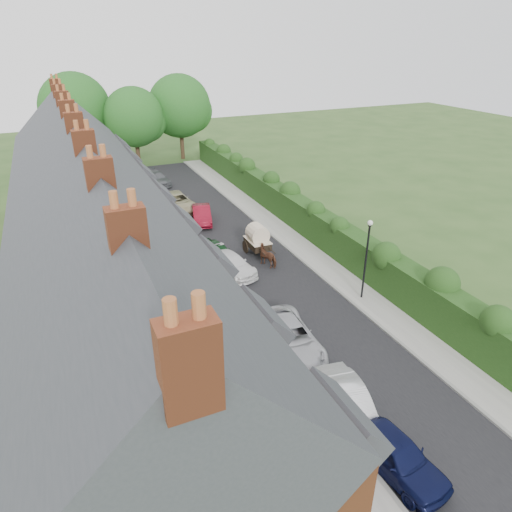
{
  "coord_description": "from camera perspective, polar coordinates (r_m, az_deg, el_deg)",
  "views": [
    {
      "loc": [
        -12.26,
        -15.19,
        14.68
      ],
      "look_at": [
        -1.9,
        7.97,
        2.2
      ],
      "focal_mm": 32.0,
      "sensor_mm": 36.0,
      "label": 1
    }
  ],
  "objects": [
    {
      "name": "car_beige",
      "position": [
        42.47,
        -9.9,
        6.66
      ],
      "size": [
        3.09,
        5.69,
        1.51
      ],
      "primitive_type": "imported",
      "rotation": [
        0.0,
        0.0,
        0.11
      ],
      "color": "tan",
      "rests_on": "ground"
    },
    {
      "name": "kerb_house_side",
      "position": [
        31.23,
        -5.05,
        -1.82
      ],
      "size": [
        0.18,
        58.0,
        0.13
      ],
      "primitive_type": "cube",
      "color": "gray",
      "rests_on": "ground"
    },
    {
      "name": "pavement_hedge_side",
      "position": [
        33.92,
        6.4,
        0.49
      ],
      "size": [
        2.2,
        58.0,
        0.12
      ],
      "primitive_type": "cube",
      "color": "gray",
      "rests_on": "ground"
    },
    {
      "name": "car_red",
      "position": [
        39.32,
        -6.8,
        5.18
      ],
      "size": [
        2.46,
        4.47,
        1.4
      ],
      "primitive_type": "imported",
      "rotation": [
        0.0,
        0.0,
        -0.25
      ],
      "color": "maroon",
      "rests_on": "ground"
    },
    {
      "name": "ground",
      "position": [
        24.42,
        12.02,
        -11.44
      ],
      "size": [
        140.0,
        140.0,
        0.0
      ],
      "primitive_type": "plane",
      "color": "#2D4C1E",
      "rests_on": "ground"
    },
    {
      "name": "horse_cart",
      "position": [
        32.92,
        0.18,
        2.31
      ],
      "size": [
        1.48,
        3.27,
        2.36
      ],
      "color": "black",
      "rests_on": "ground"
    },
    {
      "name": "car_silver_b",
      "position": [
        23.55,
        4.14,
        -10.13
      ],
      "size": [
        3.04,
        5.65,
        1.51
      ],
      "primitive_type": "imported",
      "rotation": [
        0.0,
        0.0,
        -0.1
      ],
      "color": "#B5B6BD",
      "rests_on": "ground"
    },
    {
      "name": "pavement_house_side",
      "position": [
        31.01,
        -6.44,
        -2.11
      ],
      "size": [
        1.7,
        58.0,
        0.12
      ],
      "primitive_type": "cube",
      "color": "gray",
      "rests_on": "ground"
    },
    {
      "name": "road",
      "position": [
        32.23,
        0.06,
        -0.88
      ],
      "size": [
        6.0,
        58.0,
        0.02
      ],
      "primitive_type": "cube",
      "color": "black",
      "rests_on": "ground"
    },
    {
      "name": "car_white",
      "position": [
        30.75,
        -3.13,
        -1.0
      ],
      "size": [
        2.84,
        4.77,
        1.3
      ],
      "primitive_type": "imported",
      "rotation": [
        0.0,
        0.0,
        0.24
      ],
      "color": "white",
      "rests_on": "ground"
    },
    {
      "name": "car_grey",
      "position": [
        50.42,
        -12.37,
        9.46
      ],
      "size": [
        2.74,
        4.93,
        1.35
      ],
      "primitive_type": "imported",
      "rotation": [
        0.0,
        0.0,
        0.19
      ],
      "color": "#525459",
      "rests_on": "ground"
    },
    {
      "name": "lamppost",
      "position": [
        27.25,
        13.7,
        0.72
      ],
      "size": [
        0.32,
        0.32,
        5.16
      ],
      "color": "black",
      "rests_on": "ground"
    },
    {
      "name": "tree_far_back",
      "position": [
        58.93,
        -21.24,
        16.66
      ],
      "size": [
        8.4,
        8.0,
        10.82
      ],
      "color": "#332316",
      "rests_on": "ground"
    },
    {
      "name": "tree_far_left",
      "position": [
        56.8,
        -14.67,
        16.31
      ],
      "size": [
        7.14,
        6.8,
        9.29
      ],
      "color": "#332316",
      "rests_on": "ground"
    },
    {
      "name": "tree_far_right",
      "position": [
        59.95,
        -9.18,
        17.86
      ],
      "size": [
        7.98,
        7.6,
        10.31
      ],
      "color": "#332316",
      "rests_on": "ground"
    },
    {
      "name": "garden_wall_row",
      "position": [
        29.73,
        -7.7,
        -2.63
      ],
      "size": [
        0.35,
        40.35,
        1.1
      ],
      "color": "brown",
      "rests_on": "ground"
    },
    {
      "name": "car_silver_a",
      "position": [
        20.24,
        11.32,
        -17.85
      ],
      "size": [
        2.35,
        4.89,
        1.55
      ],
      "primitive_type": "imported",
      "rotation": [
        0.0,
        0.0,
        -0.16
      ],
      "color": "silver",
      "rests_on": "ground"
    },
    {
      "name": "hedge",
      "position": [
        34.18,
        9.14,
        3.35
      ],
      "size": [
        2.1,
        58.0,
        2.85
      ],
      "color": "#193811",
      "rests_on": "ground"
    },
    {
      "name": "car_navy",
      "position": [
        19.0,
        16.98,
        -22.5
      ],
      "size": [
        2.35,
        4.55,
        1.48
      ],
      "primitive_type": "imported",
      "rotation": [
        0.0,
        0.0,
        0.14
      ],
      "color": "black",
      "rests_on": "ground"
    },
    {
      "name": "kerb_hedge_side",
      "position": [
        33.44,
        4.84,
        0.18
      ],
      "size": [
        0.18,
        58.0,
        0.13
      ],
      "primitive_type": "cube",
      "color": "gray",
      "rests_on": "ground"
    },
    {
      "name": "horse",
      "position": [
        31.65,
        1.57,
        0.03
      ],
      "size": [
        1.4,
        1.9,
        1.46
      ],
      "primitive_type": "imported",
      "rotation": [
        0.0,
        0.0,
        3.54
      ],
      "color": "#55301F",
      "rests_on": "ground"
    },
    {
      "name": "car_green",
      "position": [
        32.5,
        -4.93,
        0.54
      ],
      "size": [
        2.41,
        4.14,
        1.33
      ],
      "primitive_type": "imported",
      "rotation": [
        0.0,
        0.0,
        0.23
      ],
      "color": "#0F3516",
      "rests_on": "ground"
    },
    {
      "name": "terrace_row",
      "position": [
        27.2,
        -19.38,
        2.6
      ],
      "size": [
        9.05,
        40.5,
        11.5
      ],
      "color": "brown",
      "rests_on": "ground"
    }
  ]
}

